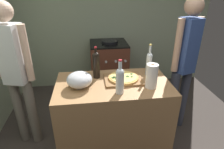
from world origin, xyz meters
TOP-DOWN VIEW (x-y plane):
  - ground_plane at (0.00, 1.24)m, footprint 3.81×3.08m
  - kitchen_wall_rear at (0.00, 2.53)m, footprint 3.81×0.10m
  - counter at (-0.10, 0.76)m, footprint 1.19×0.67m
  - cutting_board at (0.01, 0.81)m, footprint 0.40×0.32m
  - pizza at (0.01, 0.81)m, footprint 0.32×0.32m
  - mixing_bowl at (-0.44, 0.72)m, footprint 0.25×0.25m
  - paper_towel_roll at (0.26, 0.63)m, footprint 0.11×0.11m
  - wine_bottle_dark at (-0.07, 0.56)m, footprint 0.08×0.08m
  - wine_bottle_green at (0.31, 0.91)m, footprint 0.06×0.06m
  - wine_bottle_amber at (-0.27, 0.91)m, footprint 0.08×0.08m
  - stove at (0.00, 2.13)m, footprint 0.62×0.61m
  - person_in_stripes at (-1.13, 1.03)m, footprint 0.39×0.25m
  - person_in_red at (0.80, 1.05)m, footprint 0.35×0.25m

SIDE VIEW (x-z plane):
  - ground_plane at x=0.00m, z-range -0.02..0.00m
  - counter at x=-0.10m, z-range 0.00..0.90m
  - stove at x=0.00m, z-range -0.02..0.96m
  - cutting_board at x=0.01m, z-range 0.90..0.92m
  - pizza at x=0.01m, z-range 0.92..0.95m
  - mixing_bowl at x=-0.44m, z-range 0.91..1.06m
  - person_in_stripes at x=-1.13m, z-range 0.14..1.84m
  - person_in_red at x=0.80m, z-range 0.13..1.85m
  - paper_towel_roll at x=0.26m, z-range 0.90..1.15m
  - wine_bottle_dark at x=-0.07m, z-range 0.88..1.21m
  - wine_bottle_green at x=0.31m, z-range 0.87..1.23m
  - wine_bottle_amber at x=-0.27m, z-range 0.89..1.24m
  - kitchen_wall_rear at x=0.00m, z-range 0.00..2.60m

